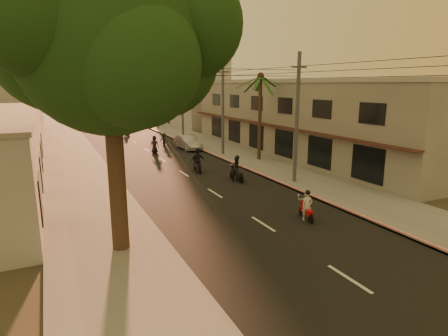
{
  "coord_description": "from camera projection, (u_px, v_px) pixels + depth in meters",
  "views": [
    {
      "loc": [
        -9.35,
        -13.19,
        6.89
      ],
      "look_at": [
        0.23,
        7.11,
        1.84
      ],
      "focal_mm": 30.0,
      "sensor_mm": 36.0,
      "label": 1
    }
  ],
  "objects": [
    {
      "name": "ground",
      "position": [
        286.0,
        239.0,
        17.05
      ],
      "size": [
        160.0,
        160.0,
        0.0
      ],
      "primitive_type": "plane",
      "color": "#383023",
      "rests_on": "ground"
    },
    {
      "name": "road",
      "position": [
        162.0,
        160.0,
        34.69
      ],
      "size": [
        10.0,
        140.0,
        0.02
      ],
      "primitive_type": "cube",
      "color": "black",
      "rests_on": "ground"
    },
    {
      "name": "sidewalk_right",
      "position": [
        235.0,
        153.0,
        37.8
      ],
      "size": [
        5.0,
        140.0,
        0.12
      ],
      "primitive_type": "cube",
      "color": "slate",
      "rests_on": "ground"
    },
    {
      "name": "sidewalk_left",
      "position": [
        76.0,
        167.0,
        31.55
      ],
      "size": [
        5.0,
        140.0,
        0.12
      ],
      "primitive_type": "cube",
      "color": "slate",
      "rests_on": "ground"
    },
    {
      "name": "curb_stripe",
      "position": [
        236.0,
        164.0,
        32.38
      ],
      "size": [
        0.2,
        60.0,
        0.2
      ],
      "primitive_type": "cube",
      "color": "red",
      "rests_on": "ground"
    },
    {
      "name": "shophouse_row",
      "position": [
        300.0,
        117.0,
        37.94
      ],
      "size": [
        8.8,
        34.2,
        7.3
      ],
      "color": "gray",
      "rests_on": "ground"
    },
    {
      "name": "distant_tower",
      "position": [
        189.0,
        45.0,
        70.04
      ],
      "size": [
        12.1,
        12.1,
        28.0
      ],
      "color": "#B7B5B2",
      "rests_on": "ground"
    },
    {
      "name": "broadleaf_tree",
      "position": [
        118.0,
        42.0,
        14.32
      ],
      "size": [
        9.6,
        8.7,
        12.1
      ],
      "color": "black",
      "rests_on": "ground"
    },
    {
      "name": "palm_tree",
      "position": [
        261.0,
        81.0,
        32.92
      ],
      "size": [
        5.0,
        5.0,
        8.2
      ],
      "color": "black",
      "rests_on": "ground"
    },
    {
      "name": "utility_poles",
      "position": [
        223.0,
        88.0,
        35.84
      ],
      "size": [
        1.2,
        48.26,
        9.0
      ],
      "color": "#38383A",
      "rests_on": "ground"
    },
    {
      "name": "filler_right",
      "position": [
        201.0,
        108.0,
        61.92
      ],
      "size": [
        8.0,
        14.0,
        6.0
      ],
      "primitive_type": "cube",
      "color": "#9A968B",
      "rests_on": "ground"
    },
    {
      "name": "filler_left_near",
      "position": [
        1.0,
        128.0,
        40.72
      ],
      "size": [
        8.0,
        14.0,
        4.4
      ],
      "primitive_type": "cube",
      "color": "#9A968B",
      "rests_on": "ground"
    },
    {
      "name": "filler_left_far",
      "position": [
        12.0,
        107.0,
        56.32
      ],
      "size": [
        8.0,
        14.0,
        7.0
      ],
      "primitive_type": "cube",
      "color": "#9A968B",
      "rests_on": "ground"
    },
    {
      "name": "scooter_red",
      "position": [
        307.0,
        207.0,
        19.23
      ],
      "size": [
        0.8,
        1.64,
        1.63
      ],
      "rotation": [
        0.0,
        0.0,
        -0.24
      ],
      "color": "black",
      "rests_on": "ground"
    },
    {
      "name": "scooter_mid_a",
      "position": [
        237.0,
        170.0,
        26.92
      ],
      "size": [
        0.92,
        1.95,
        1.92
      ],
      "rotation": [
        0.0,
        0.0,
        0.03
      ],
      "color": "black",
      "rests_on": "ground"
    },
    {
      "name": "scooter_mid_b",
      "position": [
        197.0,
        161.0,
        29.62
      ],
      "size": [
        1.21,
        2.02,
        2.0
      ],
      "rotation": [
        0.0,
        0.0,
        -0.12
      ],
      "color": "black",
      "rests_on": "ground"
    },
    {
      "name": "scooter_far_a",
      "position": [
        154.0,
        145.0,
        37.81
      ],
      "size": [
        1.05,
        1.87,
        1.86
      ],
      "rotation": [
        0.0,
        0.0,
        -0.18
      ],
      "color": "black",
      "rests_on": "ground"
    },
    {
      "name": "scooter_far_b",
      "position": [
        164.0,
        140.0,
        42.04
      ],
      "size": [
        1.3,
        1.53,
        1.56
      ],
      "rotation": [
        0.0,
        0.0,
        -0.34
      ],
      "color": "black",
      "rests_on": "ground"
    },
    {
      "name": "parked_car",
      "position": [
        188.0,
        142.0,
        40.21
      ],
      "size": [
        1.91,
        4.7,
        1.51
      ],
      "primitive_type": "imported",
      "rotation": [
        0.0,
        0.0,
        0.03
      ],
      "color": "#93959A",
      "rests_on": "ground"
    },
    {
      "name": "scooter_far_c",
      "position": [
        127.0,
        129.0,
        51.81
      ],
      "size": [
        1.05,
        1.86,
        1.84
      ],
      "rotation": [
        0.0,
        0.0,
        0.19
      ],
      "color": "black",
      "rests_on": "ground"
    }
  ]
}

